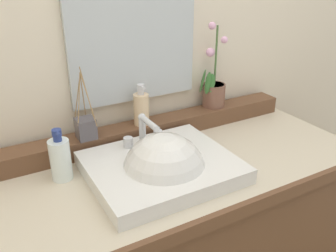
# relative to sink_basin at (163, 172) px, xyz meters

# --- Properties ---
(wall_back) EXTENTS (3.05, 0.20, 2.60)m
(wall_back) POSITION_rel_sink_basin_xyz_m (0.06, 0.44, 0.41)
(wall_back) COLOR beige
(wall_back) RESTS_ON ground
(back_ledge) EXTENTS (1.29, 0.10, 0.07)m
(back_ledge) POSITION_rel_sink_basin_xyz_m (0.06, 0.27, 0.02)
(back_ledge) COLOR brown
(back_ledge) RESTS_ON vanity_cabinet
(sink_basin) EXTENTS (0.46, 0.39, 0.29)m
(sink_basin) POSITION_rel_sink_basin_xyz_m (0.00, 0.00, 0.00)
(sink_basin) COLOR white
(sink_basin) RESTS_ON vanity_cabinet
(potted_plant) EXTENTS (0.11, 0.09, 0.35)m
(potted_plant) POSITION_rel_sink_basin_xyz_m (0.40, 0.28, 0.13)
(potted_plant) COLOR brown
(potted_plant) RESTS_ON back_ledge
(soap_dispenser) EXTENTS (0.06, 0.06, 0.16)m
(soap_dispenser) POSITION_rel_sink_basin_xyz_m (0.05, 0.26, 0.12)
(soap_dispenser) COLOR beige
(soap_dispenser) RESTS_ON back_ledge
(reed_diffuser) EXTENTS (0.07, 0.11, 0.25)m
(reed_diffuser) POSITION_rel_sink_basin_xyz_m (-0.17, 0.25, 0.09)
(reed_diffuser) COLOR #524C51
(reed_diffuser) RESTS_ON back_ledge
(lotion_bottle) EXTENTS (0.07, 0.07, 0.17)m
(lotion_bottle) POSITION_rel_sink_basin_xyz_m (-0.29, 0.14, 0.06)
(lotion_bottle) COLOR white
(lotion_bottle) RESTS_ON vanity_cabinet
(mirror) EXTENTS (0.49, 0.02, 0.52)m
(mirror) POSITION_rel_sink_basin_xyz_m (0.06, 0.32, 0.40)
(mirror) COLOR silver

